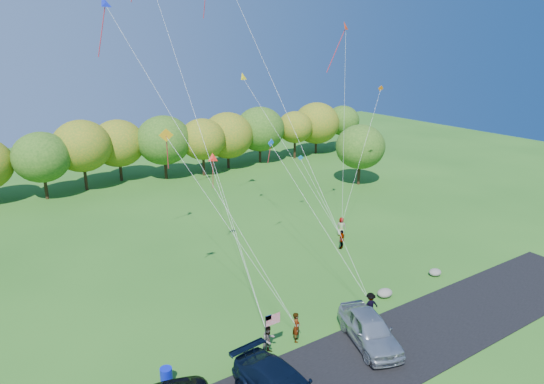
# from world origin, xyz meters

# --- Properties ---
(ground) EXTENTS (140.00, 140.00, 0.00)m
(ground) POSITION_xyz_m (0.00, 0.00, 0.00)
(ground) COLOR #27601B
(ground) RESTS_ON ground
(asphalt_lane) EXTENTS (44.00, 6.00, 0.06)m
(asphalt_lane) POSITION_xyz_m (0.00, -4.00, 0.03)
(asphalt_lane) COLOR black
(asphalt_lane) RESTS_ON ground
(treeline) EXTENTS (75.85, 27.33, 8.39)m
(treeline) POSITION_xyz_m (-0.69, 35.97, 4.62)
(treeline) COLOR #352513
(treeline) RESTS_ON ground
(minivan_silver) EXTENTS (3.77, 5.83, 1.85)m
(minivan_silver) POSITION_xyz_m (1.47, -2.91, 0.98)
(minivan_silver) COLOR #B0B5BB
(minivan_silver) RESTS_ON asphalt_lane
(flyer_a) EXTENTS (0.77, 0.81, 1.87)m
(flyer_a) POSITION_xyz_m (-1.90, -0.30, 0.93)
(flyer_a) COLOR #4C4C59
(flyer_a) RESTS_ON ground
(flyer_b) EXTENTS (0.89, 0.73, 1.73)m
(flyer_b) POSITION_xyz_m (-3.92, -0.38, 0.86)
(flyer_b) COLOR #4C4C59
(flyer_b) RESTS_ON ground
(flyer_c) EXTENTS (1.23, 0.94, 1.69)m
(flyer_c) POSITION_xyz_m (3.62, -0.79, 0.85)
(flyer_c) COLOR #4C4C59
(flyer_c) RESTS_ON ground
(flyer_d) EXTENTS (1.07, 0.81, 1.69)m
(flyer_d) POSITION_xyz_m (9.26, 8.38, 0.85)
(flyer_d) COLOR #4C4C59
(flyer_d) RESTS_ON ground
(flyer_e) EXTENTS (0.99, 0.96, 1.72)m
(flyer_e) POSITION_xyz_m (11.19, 10.64, 0.86)
(flyer_e) COLOR #4C4C59
(flyer_e) RESTS_ON ground
(trash_barrel) EXTENTS (0.63, 0.63, 0.95)m
(trash_barrel) POSITION_xyz_m (-9.77, 0.34, 0.48)
(trash_barrel) COLOR #0C1BBB
(trash_barrel) RESTS_ON ground
(flag_assembly) EXTENTS (1.00, 0.65, 2.70)m
(flag_assembly) POSITION_xyz_m (-4.02, -0.70, 2.04)
(flag_assembly) COLOR black
(flag_assembly) RESTS_ON ground
(boulder_near) EXTENTS (1.15, 0.90, 0.58)m
(boulder_near) POSITION_xyz_m (6.31, 0.48, 0.29)
(boulder_near) COLOR gray
(boulder_near) RESTS_ON ground
(boulder_far) EXTENTS (1.00, 0.84, 0.52)m
(boulder_far) POSITION_xyz_m (11.86, 0.65, 0.26)
(boulder_far) COLOR slate
(boulder_far) RESTS_ON ground
(kites_aloft) EXTENTS (27.73, 14.10, 19.29)m
(kites_aloft) POSITION_xyz_m (0.99, 14.05, 18.26)
(kites_aloft) COLOR #E05B18
(kites_aloft) RESTS_ON ground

